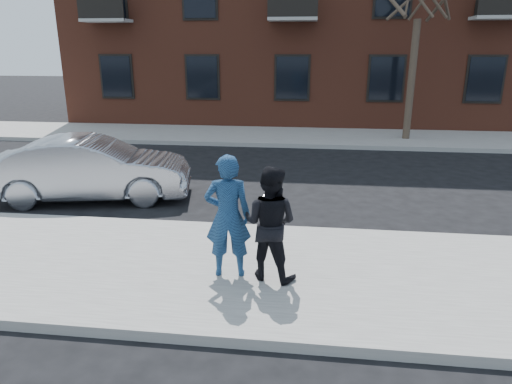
# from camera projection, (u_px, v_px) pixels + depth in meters

# --- Properties ---
(ground) EXTENTS (100.00, 100.00, 0.00)m
(ground) POSITION_uv_depth(u_px,v_px,m) (243.00, 270.00, 7.26)
(ground) COLOR black
(ground) RESTS_ON ground
(near_sidewalk) EXTENTS (50.00, 3.50, 0.15)m
(near_sidewalk) POSITION_uv_depth(u_px,v_px,m) (241.00, 273.00, 7.00)
(near_sidewalk) COLOR gray
(near_sidewalk) RESTS_ON ground
(near_curb) EXTENTS (50.00, 0.10, 0.15)m
(near_curb) POSITION_uv_depth(u_px,v_px,m) (256.00, 229.00, 8.71)
(near_curb) COLOR #999691
(near_curb) RESTS_ON ground
(far_sidewalk) EXTENTS (50.00, 3.50, 0.15)m
(far_sidewalk) POSITION_uv_depth(u_px,v_px,m) (286.00, 136.00, 17.89)
(far_sidewalk) COLOR gray
(far_sidewalk) RESTS_ON ground
(far_curb) EXTENTS (50.00, 0.10, 0.15)m
(far_curb) POSITION_uv_depth(u_px,v_px,m) (283.00, 146.00, 16.18)
(far_curb) COLOR #999691
(far_curb) RESTS_ON ground
(silver_sedan) EXTENTS (4.64, 2.40, 1.46)m
(silver_sedan) POSITION_uv_depth(u_px,v_px,m) (92.00, 169.00, 10.45)
(silver_sedan) COLOR #999BA3
(silver_sedan) RESTS_ON ground
(man_hoodie) EXTENTS (0.72, 0.54, 1.83)m
(man_hoodie) POSITION_uv_depth(u_px,v_px,m) (228.00, 216.00, 6.55)
(man_hoodie) COLOR navy
(man_hoodie) RESTS_ON near_sidewalk
(man_peacoat) EXTENTS (0.96, 0.84, 1.68)m
(man_peacoat) POSITION_uv_depth(u_px,v_px,m) (270.00, 223.00, 6.48)
(man_peacoat) COLOR black
(man_peacoat) RESTS_ON near_sidewalk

